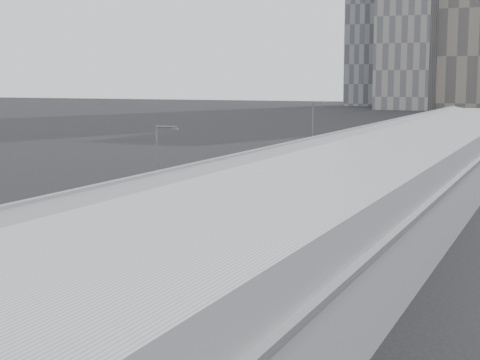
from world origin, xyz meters
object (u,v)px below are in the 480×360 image
Objects in this scene: street_lamp_near at (159,167)px; shipping_container at (355,145)px; bus_2 at (157,240)px; bus_5 at (332,171)px; bus_3 at (229,208)px; bus_7 at (393,150)px; street_lamp_far at (314,130)px; bus_8 at (408,143)px; bus_6 at (358,159)px; bus_9 at (425,136)px; suv at (391,139)px; bus_4 at (286,190)px.

street_lamp_near is 64.06m from shipping_container.
bus_5 is at bearing 85.68° from bus_2.
bus_3 is at bearing -86.08° from bus_5.
street_lamp_far is at bearing -119.80° from bus_7.
bus_8 is at bearing 94.25° from bus_5.
bus_3 is 1.03× the size of bus_7.
bus_3 is 1.94× the size of shipping_container.
bus_6 is 1.05× the size of bus_7.
bus_5 is 1.03× the size of bus_9.
shipping_container is 1.09× the size of suv.
street_lamp_far is (-6.94, 29.22, 3.71)m from bus_4.
bus_6 is at bearing 92.28° from bus_4.
shipping_container is (-7.11, 35.96, -0.22)m from bus_5.
street_lamp_far is at bearing -108.95° from bus_8.
street_lamp_far is (-6.58, 41.36, 3.56)m from bus_3.
shipping_container is (-0.09, 21.36, -3.78)m from street_lamp_far.
suv is at bearing 101.02° from bus_5.
street_lamp_near is at bearing -112.86° from bus_4.
bus_4 is 44.06m from bus_7.
bus_7 is (0.63, 44.06, 0.09)m from bus_4.
bus_4 is at bearing -93.60° from bus_7.
bus_9 is at bearing 90.50° from bus_6.
bus_2 reaches higher than bus_7.
bus_7 is at bearing 88.69° from bus_3.
bus_2 is 98.14m from bus_9.
bus_2 is 1.03× the size of bus_9.
shipping_container is 23.04m from suv.
bus_8 is (0.50, 55.68, 0.13)m from bus_4.
street_lamp_far is at bearing 120.48° from bus_5.
bus_7 is 0.98× the size of bus_8.
street_lamp_near reaches higher than bus_8.
street_lamp_far is at bearing -115.02° from suv.
bus_2 is at bearing -87.92° from bus_6.
bus_7 is 57.92m from street_lamp_near.
street_lamp_far is at bearing -97.91° from bus_9.
bus_2 is 1.62× the size of street_lamp_near.
suv is (-6.95, 29.55, -0.70)m from bus_7.
bus_9 is (0.49, 85.51, -0.03)m from bus_3.
street_lamp_near reaches higher than bus_7.
bus_6 reaches higher than bus_2.
bus_4 is 14.61m from bus_5.
suv is at bearing 107.57° from bus_8.
suv is (-0.29, 86.99, -3.92)m from street_lamp_near.
bus_4 is 73.88m from suv.
bus_2 reaches higher than bus_8.
bus_3 is 6.62m from street_lamp_near.
bus_4 reaches higher than suv.
shipping_container is (-1.00, 63.96, -3.38)m from street_lamp_near.
bus_2 is 80.45m from bus_8.
shipping_container is at bearing 95.77° from bus_3.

